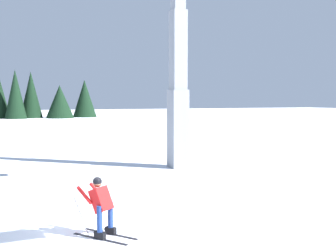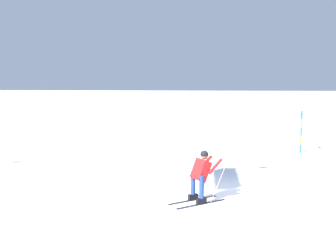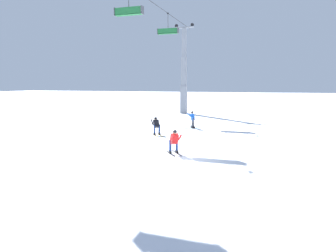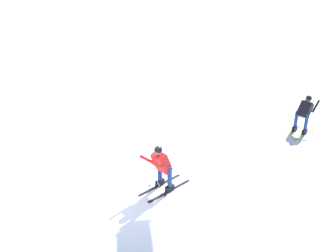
# 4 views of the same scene
# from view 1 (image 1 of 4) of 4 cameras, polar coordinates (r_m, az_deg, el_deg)

# --- Properties ---
(ground_plane) EXTENTS (260.00, 260.00, 0.00)m
(ground_plane) POSITION_cam_1_polar(r_m,az_deg,el_deg) (10.62, -13.49, -14.18)
(ground_plane) COLOR white
(skier_carving_main) EXTENTS (1.56, 1.35, 1.52)m
(skier_carving_main) POSITION_cam_1_polar(r_m,az_deg,el_deg) (9.74, -9.64, -10.89)
(skier_carving_main) COLOR black
(skier_carving_main) RESTS_ON ground_plane
(lift_tower_near) EXTENTS (0.82, 2.96, 11.81)m
(lift_tower_near) POSITION_cam_1_polar(r_m,az_deg,el_deg) (19.07, 1.46, 8.70)
(lift_tower_near) COLOR gray
(lift_tower_near) RESTS_ON ground_plane
(tree_line_ridge) EXTENTS (8.22, 30.86, 8.66)m
(tree_line_ridge) POSITION_cam_1_polar(r_m,az_deg,el_deg) (76.56, -21.36, 3.74)
(tree_line_ridge) COLOR black
(tree_line_ridge) RESTS_ON ground_plane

